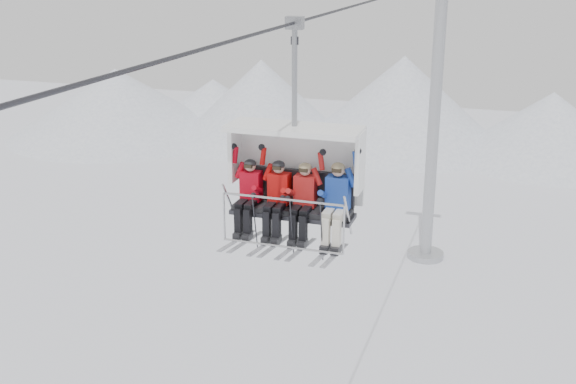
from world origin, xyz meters
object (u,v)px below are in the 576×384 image
(skier_far_left, at_px, (249,194))
(skier_center_left, at_px, (277,197))
(chairlift_carrier, at_px, (296,167))
(skier_far_right, at_px, (336,201))
(skier_center_right, at_px, (303,199))
(lift_tower_right, at_px, (432,145))

(skier_far_left, height_order, skier_center_left, skier_center_left)
(chairlift_carrier, height_order, skier_far_right, chairlift_carrier)
(skier_center_left, bearing_deg, skier_far_right, 0.40)
(chairlift_carrier, height_order, skier_center_right, chairlift_carrier)
(lift_tower_right, xyz_separation_m, chairlift_carrier, (0.00, -21.51, 4.91))
(chairlift_carrier, relative_size, skier_far_left, 2.36)
(chairlift_carrier, bearing_deg, skier_far_left, -159.07)
(lift_tower_right, distance_m, skier_center_left, 22.26)
(skier_center_right, bearing_deg, lift_tower_right, 90.62)
(chairlift_carrier, bearing_deg, lift_tower_right, 90.00)
(lift_tower_right, xyz_separation_m, skier_center_right, (0.23, -21.82, 4.41))
(lift_tower_right, distance_m, skier_far_left, 22.28)
(lift_tower_right, height_order, skier_center_left, lift_tower_right)
(lift_tower_right, relative_size, skier_far_right, 7.99)
(skier_center_right, bearing_deg, skier_far_right, 0.70)
(skier_far_left, relative_size, skier_center_right, 1.00)
(chairlift_carrier, xyz_separation_m, skier_center_right, (0.23, -0.31, -0.50))
(skier_far_left, distance_m, skier_far_right, 1.67)
(lift_tower_right, bearing_deg, skier_center_right, -89.38)
(chairlift_carrier, relative_size, skier_center_left, 2.36)
(skier_far_left, distance_m, skier_center_right, 1.06)
(skier_center_right, distance_m, skier_far_right, 0.61)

